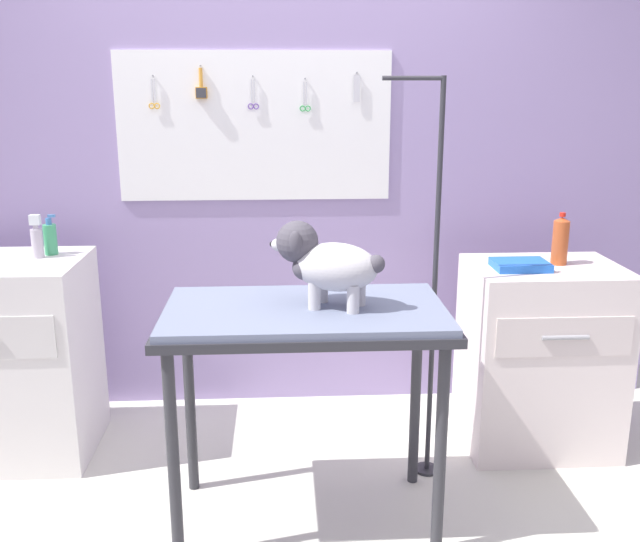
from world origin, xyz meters
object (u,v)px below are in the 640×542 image
at_px(soda_bottle, 560,241).
at_px(counter_left, 1,359).
at_px(grooming_arm, 432,300).
at_px(dog, 325,262).
at_px(grooming_table, 305,331).
at_px(cabinet_right, 539,356).

bearing_deg(soda_bottle, counter_left, 179.33).
bearing_deg(grooming_arm, soda_bottle, 22.66).
xyz_separation_m(dog, counter_left, (-1.45, 0.61, -0.59)).
height_order(grooming_arm, counter_left, grooming_arm).
xyz_separation_m(grooming_table, grooming_arm, (0.55, 0.32, 0.01)).
distance_m(dog, counter_left, 1.68).
distance_m(grooming_table, soda_bottle, 1.34).
xyz_separation_m(counter_left, cabinet_right, (2.50, -0.06, -0.02)).
bearing_deg(dog, grooming_table, -173.00).
bearing_deg(soda_bottle, dog, -152.57).
xyz_separation_m(grooming_table, counter_left, (-1.38, 0.62, -0.33)).
distance_m(grooming_table, counter_left, 1.54).
xyz_separation_m(dog, soda_bottle, (1.11, 0.58, -0.06)).
bearing_deg(counter_left, grooming_arm, -8.77).
bearing_deg(counter_left, dog, -22.67).
relative_size(grooming_table, dog, 2.51).
xyz_separation_m(grooming_table, soda_bottle, (1.18, 0.59, 0.20)).
bearing_deg(counter_left, cabinet_right, -1.32).
relative_size(dog, cabinet_right, 0.48).
relative_size(grooming_table, soda_bottle, 4.46).
xyz_separation_m(counter_left, soda_bottle, (2.56, -0.03, 0.53)).
relative_size(grooming_table, grooming_arm, 0.62).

